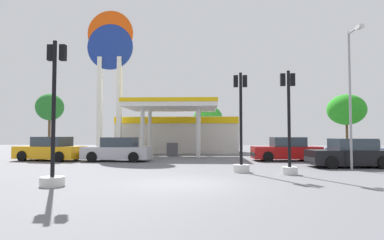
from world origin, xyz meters
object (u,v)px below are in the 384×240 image
car_4 (359,152)px  traffic_signal_1 (289,136)px  tree_0 (50,107)px  traffic_signal_2 (241,141)px  tree_1 (208,118)px  car_2 (286,150)px  corner_streetlamp (352,86)px  car_1 (50,150)px  car_0 (118,150)px  tree_2 (346,110)px  station_pole_sign (110,61)px  traffic_signal_0 (54,140)px  car_3 (350,154)px

car_4 → traffic_signal_1: size_ratio=0.88×
car_4 → tree_0: 31.19m
traffic_signal_2 → tree_1: tree_1 is taller
car_2 → corner_streetlamp: bearing=-72.0°
car_1 → tree_1: bearing=53.3°
car_0 → tree_2: 27.23m
station_pole_sign → tree_2: (24.91, 7.77, -4.00)m
car_2 → tree_0: 26.86m
traffic_signal_1 → corner_streetlamp: size_ratio=0.66×
car_2 → tree_2: (10.50, 14.83, 3.90)m
car_1 → traffic_signal_1: size_ratio=1.04×
station_pole_sign → traffic_signal_0: station_pole_sign is taller
tree_0 → tree_1: tree_0 is taller
tree_2 → car_3: bearing=-112.9°
car_0 → car_4: (16.39, 1.02, -0.09)m
traffic_signal_0 → traffic_signal_1: bearing=22.1°
station_pole_sign → car_0: bearing=-69.3°
corner_streetlamp → car_3: bearing=71.8°
station_pole_sign → traffic_signal_1: (12.67, -14.75, -6.93)m
car_2 → tree_1: (-5.23, 14.14, 2.93)m
station_pole_sign → traffic_signal_0: (3.60, -18.42, -7.03)m
traffic_signal_2 → tree_1: size_ratio=0.93×
station_pole_sign → corner_streetlamp: bearing=-38.4°
tree_1 → car_4: bearing=-53.9°
tree_0 → corner_streetlamp: 31.37m
tree_0 → tree_1: bearing=3.2°
car_2 → car_4: (4.98, 0.16, -0.10)m
car_1 → traffic_signal_2: bearing=-27.1°
car_2 → traffic_signal_1: size_ratio=0.98×
tree_1 → traffic_signal_1: bearing=-80.9°
car_3 → traffic_signal_0: size_ratio=0.87×
car_4 → traffic_signal_2: 11.30m
car_2 → traffic_signal_2: size_ratio=0.96×
car_4 → car_0: bearing=-176.5°
car_4 → car_3: bearing=-119.8°
car_0 → tree_1: tree_1 is taller
tree_2 → car_1: bearing=-150.0°
tree_1 → corner_streetlamp: corner_streetlamp is taller
tree_2 → tree_0: bearing=-177.1°
car_1 → tree_0: size_ratio=0.76×
car_1 → tree_0: tree_0 is taller
car_0 → corner_streetlamp: size_ratio=0.65×
car_0 → traffic_signal_0: bearing=-86.7°
traffic_signal_1 → tree_1: size_ratio=0.91×
car_4 → car_1: bearing=-178.1°
car_1 → tree_2: 31.07m
tree_0 → station_pole_sign: bearing=-35.1°
traffic_signal_1 → tree_2: (12.24, 22.52, 2.93)m
traffic_signal_0 → car_3: bearing=27.9°
car_2 → tree_1: tree_1 is taller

